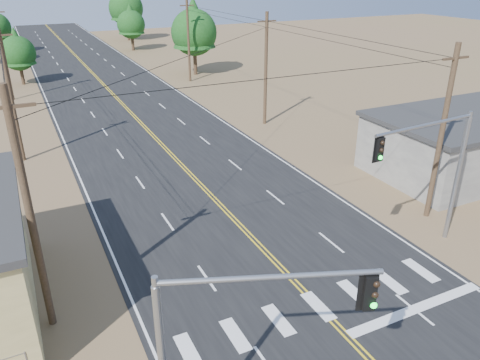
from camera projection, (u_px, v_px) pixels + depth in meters
road at (164, 147)px, 38.32m from camera, size 15.00×200.00×0.02m
building_right at (476, 142)px, 33.63m from camera, size 15.00×8.00×4.00m
utility_pole_left_near at (30, 214)px, 17.30m from camera, size 1.80×0.30×10.00m
utility_pole_left_mid at (10, 94)px, 33.65m from camera, size 1.80×0.30×10.00m
utility_pole_left_far at (4, 52)px, 50.00m from camera, size 1.80×0.30×10.00m
utility_pole_right_near at (442, 134)px, 25.67m from camera, size 1.80×0.30×10.00m
utility_pole_right_mid at (266, 69)px, 42.02m from camera, size 1.80×0.30×10.00m
utility_pole_right_far at (188, 40)px, 58.38m from camera, size 1.80×0.30×10.00m
signal_mast_left at (225, 343)px, 12.10m from camera, size 5.35×2.27×6.78m
signal_mast_right at (437, 162)px, 22.74m from camera, size 6.36×0.79×7.09m
tree_left_near at (17, 50)px, 57.01m from camera, size 4.18×4.18×6.97m
tree_right_near at (194, 27)px, 61.66m from camera, size 6.06×6.06×10.10m
tree_right_mid at (131, 21)px, 80.74m from camera, size 4.78×4.78×7.96m
tree_right_far at (126, 5)px, 91.36m from camera, size 6.61×6.61×11.02m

